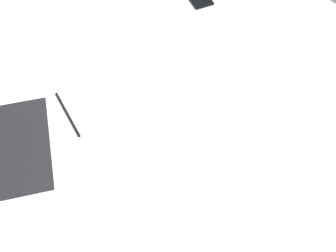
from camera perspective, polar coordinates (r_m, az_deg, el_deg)
bed_mattress at (r=120.15cm, az=5.10°, el=-4.10°), size 180.00×140.00×18.00cm
charger_cable at (r=119.66cm, az=-13.31°, el=1.55°), size 16.94×2.79×0.60cm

